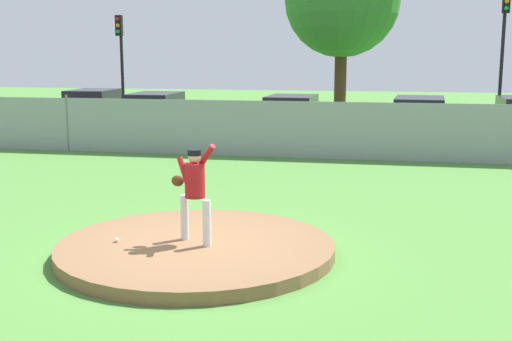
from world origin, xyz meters
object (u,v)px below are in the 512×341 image
parked_car_charcoal (155,115)px  traffic_light_far (504,37)px  parked_car_teal (419,121)px  traffic_light_near (121,50)px  parked_car_red (291,118)px  parked_car_burgundy (94,112)px  pitcher_youth (194,186)px  traffic_cone_orange (50,125)px  baseball (116,240)px

parked_car_charcoal → traffic_light_far: size_ratio=0.82×
parked_car_teal → traffic_light_near: 13.78m
parked_car_red → parked_car_burgundy: size_ratio=1.03×
pitcher_youth → parked_car_burgundy: (-8.72, 14.99, -0.32)m
traffic_cone_orange → baseball: bearing=-58.2°
baseball → parked_car_burgundy: size_ratio=0.02×
baseball → traffic_light_far: size_ratio=0.01×
parked_car_burgundy → traffic_light_near: size_ratio=0.88×
parked_car_burgundy → traffic_cone_orange: bearing=-177.8°
baseball → pitcher_youth: bearing=10.4°
baseball → parked_car_charcoal: parked_car_charcoal is taller
traffic_light_far → traffic_light_near: bearing=-178.7°
pitcher_youth → parked_car_charcoal: bearing=112.2°
parked_car_teal → traffic_light_far: bearing=52.2°
baseball → traffic_light_far: bearing=65.1°
parked_car_teal → traffic_light_near: (-12.94, 4.03, 2.51)m
parked_car_teal → parked_car_charcoal: parked_car_charcoal is taller
parked_car_red → traffic_light_far: bearing=25.9°
parked_car_burgundy → traffic_cone_orange: (-1.91, -0.07, -0.55)m
baseball → traffic_cone_orange: bearing=121.8°
parked_car_red → traffic_cone_orange: 10.08m
baseball → traffic_light_near: (-7.59, 18.52, 3.06)m
traffic_cone_orange → traffic_light_near: bearing=62.0°
traffic_cone_orange → traffic_light_near: traffic_light_near is taller
parked_car_charcoal → traffic_light_near: size_ratio=0.96×
traffic_light_near → traffic_light_far: (16.35, 0.36, 0.51)m
parked_car_teal → parked_car_charcoal: 9.91m
parked_car_red → parked_car_burgundy: (-8.15, 0.26, 0.05)m
traffic_light_near → traffic_light_far: size_ratio=0.85×
parked_car_burgundy → parked_car_charcoal: (2.91, -0.76, -0.01)m
traffic_light_far → parked_car_red: bearing=-154.1°
parked_car_teal → parked_car_burgundy: (-12.82, 0.73, 0.02)m
pitcher_youth → parked_car_charcoal: (-5.81, 14.23, -0.32)m
baseball → traffic_cone_orange: size_ratio=0.13×
parked_car_red → traffic_light_far: (8.08, 3.92, 3.04)m
parked_car_teal → traffic_light_near: traffic_light_near is taller
baseball → parked_car_teal: (5.35, 14.48, 0.55)m
parked_car_teal → parked_car_charcoal: bearing=-179.8°
parked_car_red → traffic_cone_orange: parked_car_red is taller
pitcher_youth → parked_car_teal: (4.10, 14.26, -0.34)m
traffic_cone_orange → parked_car_red: bearing=-1.1°
parked_car_teal → parked_car_red: bearing=174.3°
parked_car_burgundy → traffic_light_far: 16.91m
pitcher_youth → parked_car_teal: size_ratio=0.33×
baseball → parked_car_burgundy: 16.96m
parked_car_teal → baseball: bearing=-110.3°
pitcher_youth → traffic_light_far: traffic_light_far is taller
parked_car_teal → traffic_light_near: size_ratio=1.01×
parked_car_teal → parked_car_burgundy: size_ratio=1.14×
traffic_cone_orange → traffic_light_far: size_ratio=0.10×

